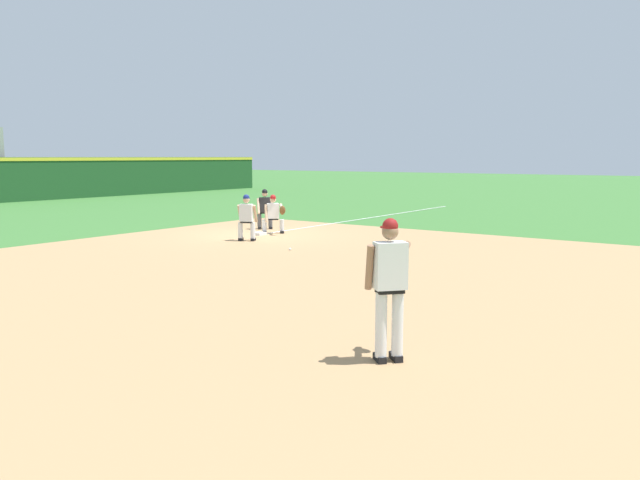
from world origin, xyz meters
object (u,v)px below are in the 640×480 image
(first_baseman, at_px, (274,212))
(umpire, at_px, (265,207))
(first_base_bag, at_px, (259,234))
(baserunner, at_px, (246,216))
(pitcher, at_px, (390,281))
(baseball, at_px, (290,249))

(first_baseman, xyz_separation_m, umpire, (0.87, 1.15, 0.06))
(first_base_bag, distance_m, baserunner, 1.71)
(baserunner, bearing_deg, pitcher, -128.98)
(baseball, bearing_deg, baserunner, 71.57)
(first_base_bag, height_order, pitcher, pitcher)
(baseball, height_order, first_baseman, first_baseman)
(baseball, relative_size, baserunner, 0.05)
(first_base_bag, height_order, umpire, umpire)
(baseball, bearing_deg, first_base_bag, 54.76)
(baseball, height_order, umpire, umpire)
(first_base_bag, xyz_separation_m, baserunner, (-1.37, -0.70, 0.75))
(baserunner, bearing_deg, umpire, 30.54)
(first_base_bag, relative_size, baseball, 5.14)
(first_base_bag, bearing_deg, umpire, 33.74)
(pitcher, bearing_deg, umpire, 46.71)
(first_base_bag, bearing_deg, first_baseman, -18.99)
(baseball, height_order, pitcher, pitcher)
(pitcher, xyz_separation_m, baserunner, (7.57, 9.36, -0.27))
(first_base_bag, xyz_separation_m, pitcher, (-8.94, -10.05, 1.01))
(pitcher, distance_m, first_baseman, 13.70)
(baserunner, distance_m, umpire, 3.25)
(first_base_bag, height_order, baserunner, baserunner)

